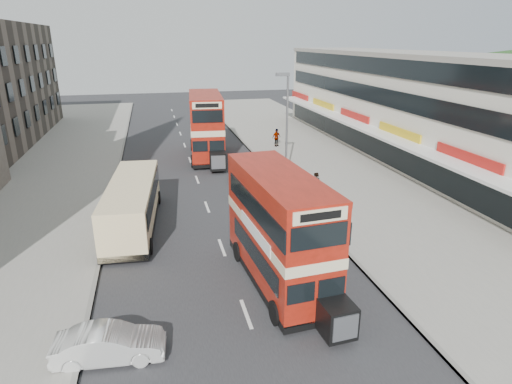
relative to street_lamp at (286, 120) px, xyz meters
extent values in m
plane|color=#28282B|center=(-6.52, -18.00, -4.78)|extent=(160.00, 160.00, 0.00)
cube|color=#28282B|center=(-6.52, 2.00, -4.78)|extent=(12.00, 90.00, 0.01)
cube|color=gray|center=(5.48, 2.00, -4.71)|extent=(12.00, 90.00, 0.15)
cube|color=gray|center=(-18.52, 2.00, -4.71)|extent=(12.00, 90.00, 0.15)
cube|color=gray|center=(-12.62, 2.00, -4.71)|extent=(0.20, 90.00, 0.16)
cube|color=gray|center=(-0.42, 2.00, -4.71)|extent=(0.20, 90.00, 0.16)
cube|color=beige|center=(13.48, 4.00, -0.28)|extent=(8.00, 46.00, 9.00)
cube|color=black|center=(9.43, 4.00, -3.18)|extent=(0.10, 44.00, 2.40)
cube|color=gray|center=(13.48, 4.00, 4.32)|extent=(8.20, 46.20, 0.40)
cube|color=white|center=(8.58, 4.00, -1.78)|extent=(1.80, 44.00, 0.20)
cylinder|color=slate|center=(0.08, 0.00, -0.78)|extent=(0.16, 0.16, 8.00)
cube|color=slate|center=(-0.32, 0.00, 3.22)|extent=(1.00, 0.20, 0.25)
cube|color=black|center=(-4.60, -13.88, -4.45)|extent=(3.02, 7.90, 0.34)
cube|color=maroon|center=(-4.60, -13.88, -3.29)|extent=(3.00, 7.90, 2.13)
cube|color=beige|center=(-4.60, -13.88, -2.08)|extent=(3.04, 7.94, 0.44)
cube|color=maroon|center=(-4.60, -13.88, -0.92)|extent=(3.00, 7.90, 2.03)
cube|color=maroon|center=(-4.60, -13.88, 0.18)|extent=(3.02, 7.92, 0.24)
cube|color=black|center=(-3.66, -18.27, -3.91)|extent=(1.24, 1.25, 1.26)
cube|color=black|center=(-4.85, 8.68, -4.40)|extent=(3.54, 9.01, 0.38)
cube|color=maroon|center=(-4.85, 8.68, -3.08)|extent=(3.52, 9.00, 2.42)
cube|color=beige|center=(-4.85, 8.68, -1.71)|extent=(3.56, 9.05, 0.49)
cube|color=maroon|center=(-4.85, 8.68, -0.39)|extent=(3.52, 9.00, 2.31)
cube|color=maroon|center=(-4.85, 8.68, 0.86)|extent=(3.54, 9.03, 0.27)
cube|color=black|center=(-4.62, 3.58, -3.80)|extent=(1.44, 1.43, 1.43)
cube|color=black|center=(-11.04, -6.14, -4.40)|extent=(3.19, 9.70, 0.38)
cube|color=beige|center=(-11.04, -6.14, -3.31)|extent=(3.17, 9.69, 2.48)
imported|color=silver|center=(-11.57, -17.43, -4.18)|extent=(3.78, 1.59, 1.22)
imported|color=#96310F|center=(-1.84, -3.81, -4.08)|extent=(5.05, 2.45, 1.42)
imported|color=orange|center=(-1.67, 1.00, -4.11)|extent=(5.03, 2.71, 1.34)
imported|color=gray|center=(0.98, -3.95, -3.80)|extent=(0.73, 0.72, 1.67)
imported|color=gray|center=(2.43, 10.78, -3.75)|extent=(1.12, 0.85, 1.77)
imported|color=gray|center=(-2.80, -0.30, -4.38)|extent=(0.57, 1.54, 0.80)
imported|color=black|center=(-2.80, -0.30, -3.45)|extent=(0.73, 0.49, 1.96)
camera|label=1|loc=(-9.56, -30.33, 5.56)|focal=30.36mm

